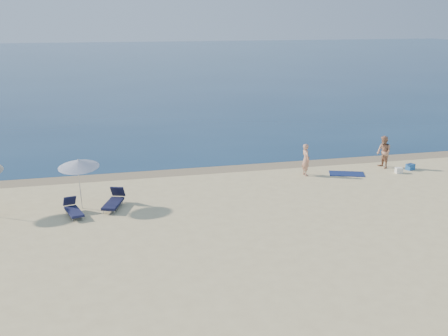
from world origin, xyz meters
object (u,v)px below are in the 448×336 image
at_px(blue_cooler, 410,167).
at_px(umbrella_near, 78,164).
at_px(person_right, 384,152).
at_px(person_left, 306,160).

height_order(blue_cooler, umbrella_near, umbrella_near).
xyz_separation_m(person_right, umbrella_near, (-16.26, -2.71, 1.10)).
distance_m(person_right, umbrella_near, 16.52).
xyz_separation_m(person_right, blue_cooler, (1.24, -0.76, -0.73)).
xyz_separation_m(person_left, person_right, (4.74, 0.34, 0.04)).
height_order(person_right, umbrella_near, umbrella_near).
relative_size(person_left, person_right, 0.95).
height_order(person_left, blue_cooler, person_left).
xyz_separation_m(person_left, umbrella_near, (-11.53, -2.37, 1.14)).
xyz_separation_m(blue_cooler, umbrella_near, (-17.50, -1.96, 1.83)).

